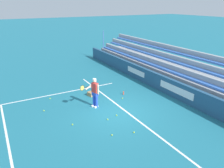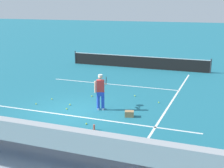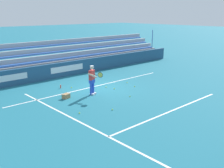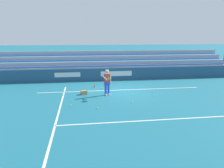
# 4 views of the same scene
# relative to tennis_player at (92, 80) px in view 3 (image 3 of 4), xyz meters

# --- Properties ---
(ground_plane) EXTENTS (160.00, 160.00, 0.00)m
(ground_plane) POSITION_rel_tennis_player_xyz_m (-1.18, -0.75, -0.89)
(ground_plane) COLOR #1E6B7F
(court_baseline_white) EXTENTS (12.00, 0.10, 0.01)m
(court_baseline_white) POSITION_rel_tennis_player_xyz_m (-1.18, -1.25, -0.89)
(court_baseline_white) COLOR white
(court_baseline_white) RESTS_ON ground
(court_sideline_white) EXTENTS (0.10, 12.00, 0.01)m
(court_sideline_white) POSITION_rel_tennis_player_xyz_m (2.93, 3.25, -0.89)
(court_sideline_white) COLOR white
(court_sideline_white) RESTS_ON ground
(court_service_line_white) EXTENTS (8.22, 0.10, 0.01)m
(court_service_line_white) POSITION_rel_tennis_player_xyz_m (-1.18, 4.75, -0.89)
(court_service_line_white) COLOR white
(court_service_line_white) RESTS_ON ground
(back_wall_sponsor_board) EXTENTS (24.19, 0.25, 1.10)m
(back_wall_sponsor_board) POSITION_rel_tennis_player_xyz_m (-1.17, -4.98, -0.34)
(back_wall_sponsor_board) COLOR navy
(back_wall_sponsor_board) RESTS_ON ground
(bleacher_stand) EXTENTS (22.98, 2.40, 2.95)m
(bleacher_stand) POSITION_rel_tennis_player_xyz_m (-1.18, -6.81, -0.17)
(bleacher_stand) COLOR #9EA3A8
(bleacher_stand) RESTS_ON ground
(tennis_player) EXTENTS (0.58, 1.07, 1.71)m
(tennis_player) POSITION_rel_tennis_player_xyz_m (0.00, 0.00, 0.00)
(tennis_player) COLOR blue
(tennis_player) RESTS_ON ground
(ball_box_cardboard) EXTENTS (0.47, 0.40, 0.26)m
(ball_box_cardboard) POSITION_rel_tennis_player_xyz_m (1.56, -0.42, -0.76)
(ball_box_cardboard) COLOR #A87F51
(ball_box_cardboard) RESTS_ON ground
(tennis_ball_toward_net) EXTENTS (0.07, 0.07, 0.07)m
(tennis_ball_toward_net) POSITION_rel_tennis_player_xyz_m (0.88, 2.71, -0.86)
(tennis_ball_toward_net) COLOR #CCE533
(tennis_ball_toward_net) RESTS_ON ground
(tennis_ball_far_right) EXTENTS (0.07, 0.07, 0.07)m
(tennis_ball_far_right) POSITION_rel_tennis_player_xyz_m (2.36, 2.00, -0.86)
(tennis_ball_far_right) COLOR #CCE533
(tennis_ball_far_right) RESTS_ON ground
(tennis_ball_by_box) EXTENTS (0.07, 0.07, 0.07)m
(tennis_ball_by_box) POSITION_rel_tennis_player_xyz_m (-3.03, 0.57, -0.86)
(tennis_ball_by_box) COLOR #CCE533
(tennis_ball_by_box) RESTS_ON ground
(tennis_ball_near_player) EXTENTS (0.07, 0.07, 0.07)m
(tennis_ball_near_player) POSITION_rel_tennis_player_xyz_m (-1.69, 0.08, -0.86)
(tennis_ball_near_player) COLOR #CCE533
(tennis_ball_near_player) RESTS_ON ground
(tennis_ball_far_left) EXTENTS (0.07, 0.07, 0.07)m
(tennis_ball_far_left) POSITION_rel_tennis_player_xyz_m (-3.34, -0.42, -0.86)
(tennis_ball_far_left) COLOR #CCE533
(tennis_ball_far_left) RESTS_ON ground
(tennis_ball_stray_back) EXTENTS (0.07, 0.07, 0.07)m
(tennis_ball_stray_back) POSITION_rel_tennis_player_xyz_m (0.17, -1.97, -0.86)
(tennis_ball_stray_back) COLOR #CCE533
(tennis_ball_stray_back) RESTS_ON ground
(tennis_ball_on_baseline) EXTENTS (0.07, 0.07, 0.07)m
(tennis_ball_on_baseline) POSITION_rel_tennis_player_xyz_m (-1.30, 1.83, -0.86)
(tennis_ball_on_baseline) COLOR #CCE533
(tennis_ball_on_baseline) RESTS_ON ground
(tennis_ball_midcourt) EXTENTS (0.07, 0.07, 0.07)m
(tennis_ball_midcourt) POSITION_rel_tennis_player_xyz_m (-1.54, -0.55, -0.86)
(tennis_ball_midcourt) COLOR #CCE533
(tennis_ball_midcourt) RESTS_ON ground
(water_bottle) EXTENTS (0.07, 0.07, 0.22)m
(water_bottle) POSITION_rel_tennis_player_xyz_m (0.71, -2.38, -0.78)
(water_bottle) COLOR #EA4C33
(water_bottle) RESTS_ON ground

